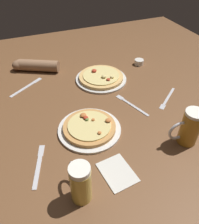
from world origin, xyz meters
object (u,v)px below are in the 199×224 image
Objects in this scene: pizza_plate_far at (101,78)px; beer_mug_dark at (80,182)px; fork_spare at (167,98)px; pizza_plate_near at (89,128)px; napkin_folded at (117,172)px; beer_mug_amber at (190,128)px; knife_right at (39,165)px; knife_spare at (27,87)px; fork_left at (131,104)px; ramekin_sauce at (139,62)px; diner_arm at (34,65)px.

beer_mug_dark is (-0.37, -0.70, 0.07)m from pizza_plate_far.
pizza_plate_far is at bearing 129.98° from fork_spare.
pizza_plate_near is at bearing 64.86° from beer_mug_dark.
fork_spare is at bearing 35.60° from napkin_folded.
pizza_plate_near is at bearing 148.97° from beer_mug_amber.
pizza_plate_far is 1.84× the size of beer_mug_amber.
pizza_plate_near is 1.75× the size of beer_mug_amber.
beer_mug_dark reaches higher than pizza_plate_near.
napkin_folded is 0.32m from knife_right.
knife_right is (-0.12, 0.19, -0.08)m from beer_mug_dark.
fork_spare is at bearing -50.02° from pizza_plate_far.
fork_spare is 0.90× the size of knife_spare.
beer_mug_amber is 0.76× the size of fork_left.
pizza_plate_near is 0.73m from ramekin_sauce.
pizza_plate_far is 1.40× the size of fork_left.
pizza_plate_near is 0.30m from fork_left.
diner_arm is (-0.64, 0.60, 0.03)m from fork_spare.
pizza_plate_near is 0.45m from pizza_plate_far.
beer_mug_dark is at bearing -166.65° from napkin_folded.
knife_right is at bearing -158.57° from fork_left.
beer_mug_amber is at bearing -59.61° from diner_arm.
beer_mug_amber is at bearing 8.47° from beer_mug_dark.
napkin_folded is at bearing -71.86° from knife_spare.
knife_spare is at bearing 95.96° from beer_mug_dark.
knife_spare is (-0.08, 0.79, -0.08)m from beer_mug_dark.
beer_mug_amber reaches higher than pizza_plate_far.
knife_right and knife_spare have the same top height.
pizza_plate_near is at bearing -64.96° from knife_spare.
pizza_plate_far is at bearing 100.85° from fork_left.
beer_mug_dark is at bearing -171.53° from beer_mug_amber.
napkin_folded is 0.71× the size of knife_right.
napkin_folded is (-0.36, -0.04, -0.08)m from beer_mug_amber.
pizza_plate_far is 0.80m from beer_mug_dark.
fork_left is (0.42, 0.41, -0.08)m from beer_mug_dark.
beer_mug_dark is 0.76× the size of fork_left.
pizza_plate_near is 1.33× the size of fork_left.
beer_mug_dark is 1.05m from ramekin_sauce.
fork_spare is at bearing -43.18° from diner_arm.
knife_right is 0.78m from fork_spare.
pizza_plate_far reaches higher than ramekin_sauce.
napkin_folded is 0.68× the size of fork_left.
fork_left is 0.71m from diner_arm.
knife_right is 1.02× the size of knife_spare.
beer_mug_dark is 0.24m from knife_right.
knife_right is at bearing 151.89° from napkin_folded.
beer_mug_dark reaches higher than knife_spare.
knife_right is 0.60m from knife_spare.
fork_spare is 0.64× the size of diner_arm.
pizza_plate_far is at bearing 60.72° from pizza_plate_near.
ramekin_sauce is (0.54, 0.48, 0.00)m from pizza_plate_near.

